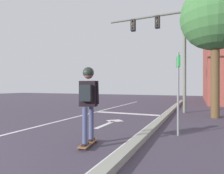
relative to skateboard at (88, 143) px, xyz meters
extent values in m
cube|color=silver|center=(-2.66, 2.75, -0.07)|extent=(0.12, 20.00, 0.01)
cube|color=silver|center=(0.72, 2.75, -0.07)|extent=(0.12, 20.00, 0.01)
cube|color=silver|center=(-0.89, 5.30, -0.07)|extent=(3.53, 0.40, 0.01)
cube|color=silver|center=(-0.72, 2.34, -0.07)|extent=(0.16, 1.40, 0.01)
cube|color=silver|center=(-0.72, 3.19, -0.07)|extent=(0.71, 0.71, 0.01)
cube|color=#98988B|center=(0.97, 2.75, 0.00)|extent=(0.24, 24.00, 0.14)
cube|color=brown|center=(0.00, 0.00, 0.01)|extent=(0.33, 0.82, 0.02)
cube|color=#B2B2B7|center=(-0.04, 0.27, -0.01)|extent=(0.17, 0.08, 0.01)
cylinder|color=#212C28|center=(-0.14, 0.25, -0.04)|extent=(0.04, 0.06, 0.05)
cylinder|color=#212C28|center=(0.05, 0.28, -0.04)|extent=(0.04, 0.06, 0.05)
cube|color=#B2B2B7|center=(0.04, -0.27, -0.01)|extent=(0.17, 0.08, 0.01)
cylinder|color=#212C28|center=(-0.05, -0.28, -0.04)|extent=(0.04, 0.06, 0.05)
cylinder|color=#212C28|center=(0.14, -0.25, -0.04)|extent=(0.04, 0.06, 0.05)
cylinder|color=#41486D|center=(-0.03, 0.19, 0.42)|extent=(0.11, 0.11, 0.81)
cube|color=black|center=(-0.03, 0.19, 0.03)|extent=(0.13, 0.25, 0.03)
cylinder|color=#41486D|center=(0.03, -0.19, 0.42)|extent=(0.11, 0.11, 0.81)
cube|color=black|center=(0.03, -0.19, 0.03)|extent=(0.13, 0.25, 0.03)
cube|color=black|center=(0.00, 0.00, 1.11)|extent=(0.40, 0.24, 0.57)
cylinder|color=black|center=(-0.20, 0.00, 1.14)|extent=(0.07, 0.09, 0.52)
cylinder|color=black|center=(0.19, 0.06, 1.14)|extent=(0.07, 0.10, 0.52)
sphere|color=#925F51|center=(0.00, 0.00, 1.56)|extent=(0.23, 0.23, 0.23)
sphere|color=#252C25|center=(0.00, 0.00, 1.58)|extent=(0.25, 0.25, 0.25)
cube|color=black|center=(0.02, -0.14, 1.13)|extent=(0.28, 0.18, 0.36)
cylinder|color=#626358|center=(1.64, 6.80, 2.73)|extent=(0.16, 0.16, 5.61)
cylinder|color=#626358|center=(-0.43, 6.80, 5.13)|extent=(4.14, 0.12, 0.12)
cube|color=black|center=(0.26, 6.80, 4.78)|extent=(0.24, 0.28, 0.64)
cylinder|color=#3A0605|center=(0.26, 6.65, 4.98)|extent=(0.02, 0.10, 0.10)
cylinder|color=yellow|center=(0.26, 6.65, 4.78)|extent=(0.02, 0.10, 0.10)
cylinder|color=black|center=(0.26, 6.65, 4.58)|extent=(0.02, 0.10, 0.10)
cube|color=black|center=(-1.12, 6.80, 4.78)|extent=(0.24, 0.28, 0.64)
cylinder|color=#3A0605|center=(-1.12, 6.65, 4.98)|extent=(0.02, 0.10, 0.10)
cylinder|color=yellow|center=(-1.12, 6.65, 4.78)|extent=(0.02, 0.10, 0.10)
cylinder|color=black|center=(-1.12, 6.65, 4.58)|extent=(0.02, 0.10, 0.10)
cylinder|color=slate|center=(1.76, 1.80, 1.07)|extent=(0.06, 0.06, 2.27)
cube|color=#198C33|center=(1.76, 1.80, 1.95)|extent=(0.15, 0.44, 0.30)
cylinder|color=brown|center=(2.93, 5.57, 1.68)|extent=(0.34, 0.34, 3.49)
sphere|color=#3E733A|center=(2.93, 5.57, 4.29)|extent=(2.87, 2.87, 2.87)
camera|label=1|loc=(2.24, -3.72, 1.27)|focal=30.80mm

